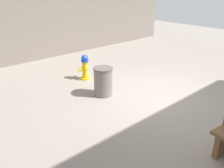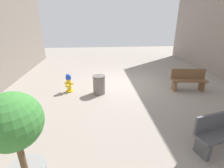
{
  "view_description": "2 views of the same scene",
  "coord_description": "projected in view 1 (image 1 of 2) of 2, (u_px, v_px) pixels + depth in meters",
  "views": [
    {
      "loc": [
        -3.47,
        4.82,
        2.87
      ],
      "look_at": [
        0.69,
        1.17,
        0.51
      ],
      "focal_mm": 37.57,
      "sensor_mm": 36.0,
      "label": 1
    },
    {
      "loc": [
        1.23,
        7.57,
        2.98
      ],
      "look_at": [
        0.67,
        1.55,
        0.6
      ],
      "focal_mm": 26.29,
      "sensor_mm": 36.0,
      "label": 2
    }
  ],
  "objects": [
    {
      "name": "fire_hydrant",
      "position": [
        85.0,
        67.0,
        7.55
      ],
      "size": [
        0.41,
        0.39,
        0.82
      ],
      "color": "gold",
      "rests_on": "ground_plane"
    },
    {
      "name": "ground_plane",
      "position": [
        160.0,
        97.0,
        6.45
      ],
      "size": [
        23.4,
        23.4,
        0.0
      ],
      "primitive_type": "plane",
      "color": "gray"
    },
    {
      "name": "trash_bin",
      "position": [
        103.0,
        81.0,
        6.45
      ],
      "size": [
        0.54,
        0.54,
        0.8
      ],
      "color": "slate",
      "rests_on": "ground_plane"
    }
  ]
}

